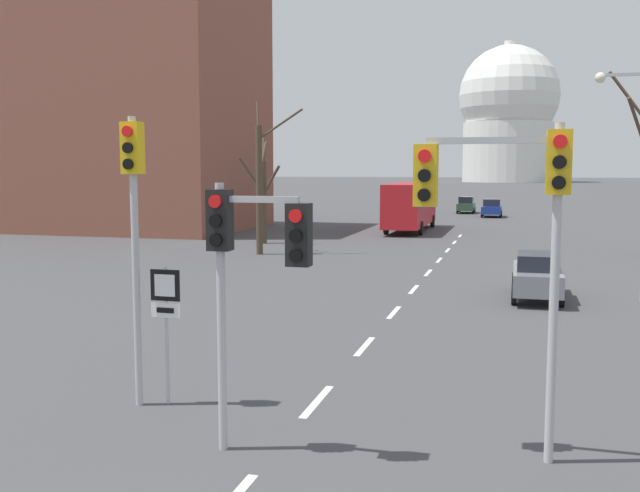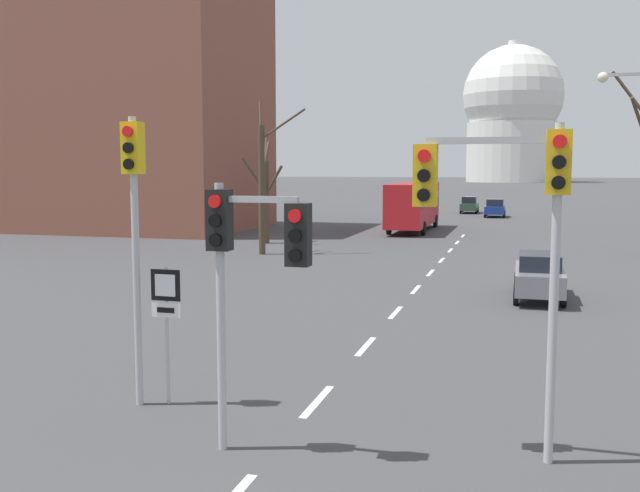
{
  "view_description": "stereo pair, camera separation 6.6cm",
  "coord_description": "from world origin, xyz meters",
  "px_view_note": "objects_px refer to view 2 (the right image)",
  "views": [
    {
      "loc": [
        3.65,
        -5.1,
        4.51
      ],
      "look_at": [
        0.3,
        7.02,
        3.15
      ],
      "focal_mm": 40.0,
      "sensor_mm": 36.0,
      "label": 1
    },
    {
      "loc": [
        3.71,
        -5.08,
        4.51
      ],
      "look_at": [
        0.3,
        7.02,
        3.15
      ],
      "focal_mm": 40.0,
      "sensor_mm": 36.0,
      "label": 2
    }
  ],
  "objects_px": {
    "traffic_signal_near_right": "(510,207)",
    "traffic_signal_near_left": "(134,207)",
    "route_sign_post": "(166,311)",
    "sedan_near_right": "(469,205)",
    "sedan_mid_centre": "(495,208)",
    "city_bus": "(413,203)",
    "traffic_signal_centre_tall": "(248,252)",
    "sedan_near_left": "(539,275)"
  },
  "relations": [
    {
      "from": "traffic_signal_centre_tall",
      "to": "sedan_near_left",
      "type": "height_order",
      "value": "traffic_signal_centre_tall"
    },
    {
      "from": "sedan_near_right",
      "to": "sedan_mid_centre",
      "type": "xyz_separation_m",
      "value": [
        2.76,
        -5.49,
        0.01
      ]
    },
    {
      "from": "traffic_signal_centre_tall",
      "to": "sedan_near_right",
      "type": "distance_m",
      "value": 64.59
    },
    {
      "from": "traffic_signal_near_left",
      "to": "sedan_mid_centre",
      "type": "relative_size",
      "value": 1.35
    },
    {
      "from": "sedan_near_right",
      "to": "traffic_signal_near_right",
      "type": "bearing_deg",
      "value": -85.58
    },
    {
      "from": "traffic_signal_centre_tall",
      "to": "route_sign_post",
      "type": "distance_m",
      "value": 3.3
    },
    {
      "from": "sedan_near_left",
      "to": "traffic_signal_near_right",
      "type": "bearing_deg",
      "value": -93.36
    },
    {
      "from": "traffic_signal_near_right",
      "to": "traffic_signal_near_left",
      "type": "bearing_deg",
      "value": 173.84
    },
    {
      "from": "sedan_near_left",
      "to": "sedan_mid_centre",
      "type": "bearing_deg",
      "value": 93.95
    },
    {
      "from": "route_sign_post",
      "to": "sedan_near_right",
      "type": "height_order",
      "value": "route_sign_post"
    },
    {
      "from": "sedan_near_left",
      "to": "city_bus",
      "type": "distance_m",
      "value": 27.59
    },
    {
      "from": "route_sign_post",
      "to": "sedan_near_left",
      "type": "xyz_separation_m",
      "value": [
        7.15,
        13.56,
        -0.99
      ]
    },
    {
      "from": "traffic_signal_near_left",
      "to": "city_bus",
      "type": "bearing_deg",
      "value": 90.85
    },
    {
      "from": "sedan_mid_centre",
      "to": "city_bus",
      "type": "height_order",
      "value": "city_bus"
    },
    {
      "from": "traffic_signal_near_left",
      "to": "city_bus",
      "type": "relative_size",
      "value": 0.51
    },
    {
      "from": "traffic_signal_near_right",
      "to": "sedan_near_right",
      "type": "bearing_deg",
      "value": 94.42
    },
    {
      "from": "route_sign_post",
      "to": "city_bus",
      "type": "relative_size",
      "value": 0.25
    },
    {
      "from": "sedan_near_right",
      "to": "city_bus",
      "type": "xyz_separation_m",
      "value": [
        -2.47,
        -22.89,
        1.2
      ]
    },
    {
      "from": "sedan_mid_centre",
      "to": "city_bus",
      "type": "bearing_deg",
      "value": -106.74
    },
    {
      "from": "route_sign_post",
      "to": "sedan_mid_centre",
      "type": "xyz_separation_m",
      "value": [
        4.13,
        57.25,
        -0.97
      ]
    },
    {
      "from": "traffic_signal_near_right",
      "to": "city_bus",
      "type": "xyz_separation_m",
      "value": [
        -7.4,
        40.79,
        -1.9
      ]
    },
    {
      "from": "sedan_near_right",
      "to": "traffic_signal_near_left",
      "type": "bearing_deg",
      "value": -91.7
    },
    {
      "from": "route_sign_post",
      "to": "traffic_signal_centre_tall",
      "type": "bearing_deg",
      "value": -37.01
    },
    {
      "from": "sedan_mid_centre",
      "to": "city_bus",
      "type": "distance_m",
      "value": 18.2
    },
    {
      "from": "traffic_signal_near_right",
      "to": "sedan_near_left",
      "type": "bearing_deg",
      "value": 86.64
    },
    {
      "from": "traffic_signal_centre_tall",
      "to": "sedan_near_left",
      "type": "xyz_separation_m",
      "value": [
        4.76,
        15.36,
        -2.39
      ]
    },
    {
      "from": "city_bus",
      "to": "route_sign_post",
      "type": "bearing_deg",
      "value": -88.42
    },
    {
      "from": "traffic_signal_near_left",
      "to": "traffic_signal_centre_tall",
      "type": "bearing_deg",
      "value": -28.94
    },
    {
      "from": "sedan_near_left",
      "to": "sedan_mid_centre",
      "type": "distance_m",
      "value": 43.8
    },
    {
      "from": "route_sign_post",
      "to": "sedan_near_left",
      "type": "height_order",
      "value": "route_sign_post"
    },
    {
      "from": "route_sign_post",
      "to": "sedan_near_right",
      "type": "distance_m",
      "value": 62.77
    },
    {
      "from": "traffic_signal_centre_tall",
      "to": "sedan_near_right",
      "type": "relative_size",
      "value": 1.02
    },
    {
      "from": "sedan_near_right",
      "to": "city_bus",
      "type": "relative_size",
      "value": 0.39
    },
    {
      "from": "traffic_signal_centre_tall",
      "to": "city_bus",
      "type": "xyz_separation_m",
      "value": [
        -3.49,
        41.66,
        -1.18
      ]
    },
    {
      "from": "traffic_signal_near_left",
      "to": "city_bus",
      "type": "distance_m",
      "value": 40.1
    },
    {
      "from": "sedan_mid_centre",
      "to": "city_bus",
      "type": "relative_size",
      "value": 0.38
    },
    {
      "from": "traffic_signal_near_right",
      "to": "route_sign_post",
      "type": "height_order",
      "value": "traffic_signal_near_right"
    },
    {
      "from": "traffic_signal_near_left",
      "to": "traffic_signal_centre_tall",
      "type": "relative_size",
      "value": 1.27
    },
    {
      "from": "sedan_near_right",
      "to": "sedan_mid_centre",
      "type": "height_order",
      "value": "same"
    },
    {
      "from": "traffic_signal_centre_tall",
      "to": "city_bus",
      "type": "relative_size",
      "value": 0.4
    },
    {
      "from": "sedan_near_right",
      "to": "sedan_mid_centre",
      "type": "bearing_deg",
      "value": -63.32
    },
    {
      "from": "traffic_signal_near_left",
      "to": "route_sign_post",
      "type": "height_order",
      "value": "traffic_signal_near_left"
    }
  ]
}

